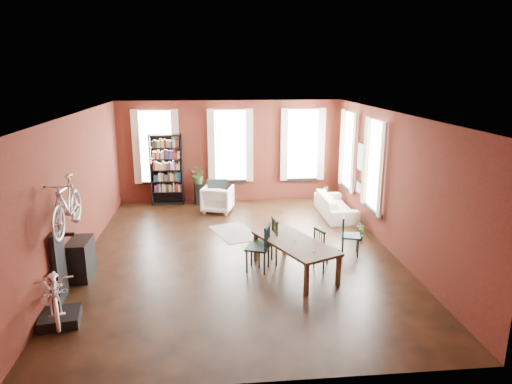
{
  "coord_description": "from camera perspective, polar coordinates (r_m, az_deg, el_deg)",
  "views": [
    {
      "loc": [
        -0.58,
        -9.77,
        4.1
      ],
      "look_at": [
        0.43,
        0.6,
        1.3
      ],
      "focal_mm": 32.0,
      "sensor_mm": 36.0,
      "label": 1
    }
  ],
  "objects": [
    {
      "name": "bike_wall_rack",
      "position": [
        9.14,
        -23.36,
        -8.48
      ],
      "size": [
        0.16,
        0.6,
        1.3
      ],
      "primitive_type": "cube",
      "color": "black",
      "rests_on": "ground"
    },
    {
      "name": "cream_sofa",
      "position": [
        13.39,
        9.95,
        -1.23
      ],
      "size": [
        0.61,
        2.08,
        0.81
      ],
      "primitive_type": "imported",
      "rotation": [
        0.0,
        0.0,
        1.57
      ],
      "color": "beige",
      "rests_on": "ground"
    },
    {
      "name": "bookshelf",
      "position": [
        14.46,
        -11.1,
        2.76
      ],
      "size": [
        1.0,
        0.32,
        2.2
      ],
      "primitive_type": "cube",
      "color": "black",
      "rests_on": "ground"
    },
    {
      "name": "dining_table",
      "position": [
        9.58,
        4.84,
        -8.12
      ],
      "size": [
        1.68,
        2.21,
        0.69
      ],
      "primitive_type": "cube",
      "rotation": [
        0.0,
        0.0,
        0.43
      ],
      "color": "brown",
      "rests_on": "ground"
    },
    {
      "name": "plant_stand",
      "position": [
        14.47,
        -7.01,
        -0.23
      ],
      "size": [
        0.37,
        0.37,
        0.65
      ],
      "primitive_type": "cube",
      "rotation": [
        0.0,
        0.0,
        0.17
      ],
      "color": "black",
      "rests_on": "ground"
    },
    {
      "name": "plant_by_sofa",
      "position": [
        14.33,
        8.28,
        -1.16
      ],
      "size": [
        0.36,
        0.65,
        0.29
      ],
      "primitive_type": "imported",
      "rotation": [
        0.0,
        0.0,
        -0.0
      ],
      "color": "#2C5B24",
      "rests_on": "ground"
    },
    {
      "name": "plant_small",
      "position": [
        11.64,
        12.9,
        -5.58
      ],
      "size": [
        0.31,
        0.48,
        0.16
      ],
      "primitive_type": "imported",
      "rotation": [
        0.0,
        0.0,
        0.19
      ],
      "color": "#2C5020",
      "rests_on": "ground"
    },
    {
      "name": "dining_chair_d",
      "position": [
        10.64,
        11.74,
        -5.36
      ],
      "size": [
        0.51,
        0.51,
        0.9
      ],
      "primitive_type": "cube",
      "rotation": [
        0.0,
        0.0,
        1.31
      ],
      "color": "#1C3E3D",
      "rests_on": "ground"
    },
    {
      "name": "dining_chair_b",
      "position": [
        9.91,
        1.22,
        -6.25
      ],
      "size": [
        0.52,
        0.52,
        1.01
      ],
      "primitive_type": "cube",
      "rotation": [
        0.0,
        0.0,
        -1.44
      ],
      "color": "black",
      "rests_on": "ground"
    },
    {
      "name": "dining_chair_a",
      "position": [
        9.61,
        0.23,
        -6.95
      ],
      "size": [
        0.6,
        0.6,
        1.01
      ],
      "primitive_type": "cube",
      "rotation": [
        0.0,
        0.0,
        -1.92
      ],
      "color": "#173233",
      "rests_on": "ground"
    },
    {
      "name": "console_table",
      "position": [
        9.99,
        -21.03,
        -7.79
      ],
      "size": [
        0.4,
        0.8,
        0.8
      ],
      "primitive_type": "cube",
      "color": "black",
      "rests_on": "ground"
    },
    {
      "name": "room",
      "position": [
        10.61,
        -1.0,
        4.34
      ],
      "size": [
        9.0,
        9.04,
        3.22
      ],
      "color": "black",
      "rests_on": "ground"
    },
    {
      "name": "plant_on_stand",
      "position": [
        14.35,
        -7.2,
        1.9
      ],
      "size": [
        0.71,
        0.74,
        0.45
      ],
      "primitive_type": "imported",
      "rotation": [
        0.0,
        0.0,
        -0.43
      ],
      "color": "#375C24",
      "rests_on": "plant_stand"
    },
    {
      "name": "dining_chair_c",
      "position": [
        9.77,
        8.73,
        -7.03
      ],
      "size": [
        0.55,
        0.55,
        0.92
      ],
      "primitive_type": "cube",
      "rotation": [
        0.0,
        0.0,
        1.95
      ],
      "color": "black",
      "rests_on": "ground"
    },
    {
      "name": "bicycle_hung",
      "position": [
        8.61,
        -22.79,
        0.61
      ],
      "size": [
        0.47,
        1.0,
        1.66
      ],
      "primitive_type": "imported",
      "color": "#A5A8AD",
      "rests_on": "bike_wall_rack"
    },
    {
      "name": "striped_rug",
      "position": [
        11.92,
        -2.69,
        -5.09
      ],
      "size": [
        1.4,
        1.72,
        0.01
      ],
      "primitive_type": "cube",
      "rotation": [
        0.0,
        0.0,
        0.36
      ],
      "color": "black",
      "rests_on": "ground"
    },
    {
      "name": "bike_trainer",
      "position": [
        8.55,
        -23.26,
        -14.27
      ],
      "size": [
        0.71,
        0.71,
        0.18
      ],
      "primitive_type": "cube",
      "rotation": [
        0.0,
        0.0,
        0.15
      ],
      "color": "black",
      "rests_on": "ground"
    },
    {
      "name": "bicycle_floor",
      "position": [
        8.14,
        -24.03,
        -8.91
      ],
      "size": [
        0.8,
        0.97,
        1.59
      ],
      "primitive_type": "imported",
      "rotation": [
        0.0,
        0.0,
        0.34
      ],
      "color": "silver",
      "rests_on": "bike_trainer"
    },
    {
      "name": "white_armchair",
      "position": [
        13.6,
        -4.82,
        -0.7
      ],
      "size": [
        1.01,
        0.98,
        0.86
      ],
      "primitive_type": "imported",
      "rotation": [
        0.0,
        0.0,
        2.87
      ],
      "color": "white",
      "rests_on": "ground"
    }
  ]
}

